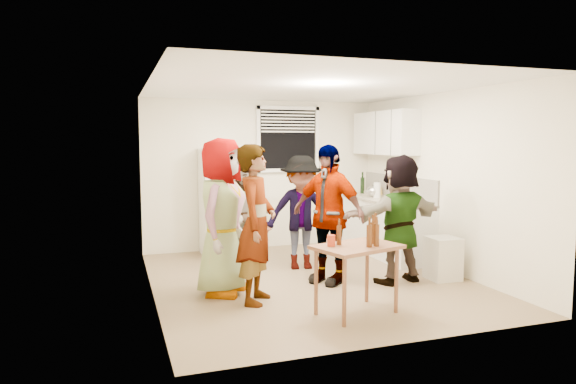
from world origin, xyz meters
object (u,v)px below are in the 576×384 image
object	(u,v)px
guest_grey	(222,293)
guest_stripe	(257,302)
serving_table	(356,313)
guest_orange	(398,282)
guest_back_left	(247,266)
guest_back_right	(301,268)
guest_black	(327,282)
wine_bottle	(362,193)
refrigerator	(224,202)
blue_cup	(400,204)
beer_bottle_table	(339,245)
beer_bottle_counter	(392,202)
red_cup	(331,246)
kettle	(373,197)
trash_bin	(443,261)

from	to	relation	value
guest_grey	guest_stripe	xyz separation A→B (m)	(0.31, -0.45, 0.00)
serving_table	guest_orange	bearing A→B (deg)	41.09
guest_back_left	guest_back_right	world-z (taller)	guest_back_right
guest_back_right	guest_black	distance (m)	0.81
wine_bottle	refrigerator	bearing A→B (deg)	-178.15
blue_cup	beer_bottle_table	xyz separation A→B (m)	(-1.76, -1.70, -0.17)
beer_bottle_counter	red_cup	world-z (taller)	beer_bottle_counter
refrigerator	beer_bottle_table	distance (m)	3.23
kettle	guest_back_right	size ratio (longest dim) A/B	0.16
kettle	guest_back_left	xyz separation A→B (m)	(-2.24, -0.37, -0.90)
beer_bottle_table	guest_black	bearing A→B (deg)	72.54
guest_grey	guest_orange	distance (m)	2.28
kettle	guest_grey	world-z (taller)	kettle
beer_bottle_counter	blue_cup	xyz separation A→B (m)	(-0.02, -0.27, 0.00)
blue_cup	serving_table	xyz separation A→B (m)	(-1.59, -1.78, -0.90)
trash_bin	serving_table	bearing A→B (deg)	-153.12
beer_bottle_counter	beer_bottle_table	distance (m)	2.66
serving_table	guest_back_left	distance (m)	2.44
wine_bottle	guest_grey	distance (m)	3.77
serving_table	beer_bottle_counter	bearing A→B (deg)	51.86
wine_bottle	guest_grey	size ratio (longest dim) A/B	0.15
wine_bottle	guest_stripe	distance (m)	3.83
blue_cup	guest_grey	distance (m)	2.99
wine_bottle	serving_table	xyz separation A→B (m)	(-1.76, -3.33, -0.90)
blue_cup	serving_table	world-z (taller)	blue_cup
blue_cup	serving_table	bearing A→B (deg)	-131.82
beer_bottle_counter	red_cup	distance (m)	2.75
red_cup	guest_stripe	bearing A→B (deg)	132.48
kettle	beer_bottle_table	bearing A→B (deg)	-136.40
refrigerator	guest_orange	world-z (taller)	refrigerator
serving_table	blue_cup	bearing A→B (deg)	48.18
trash_bin	guest_orange	size ratio (longest dim) A/B	0.34
beer_bottle_table	guest_black	size ratio (longest dim) A/B	0.12
refrigerator	trash_bin	distance (m)	3.46
wine_bottle	beer_bottle_counter	distance (m)	1.29
wine_bottle	guest_back_left	xyz separation A→B (m)	(-2.34, -0.96, -0.90)
blue_cup	guest_grey	world-z (taller)	blue_cup
wine_bottle	guest_grey	world-z (taller)	wine_bottle
serving_table	beer_bottle_table	xyz separation A→B (m)	(-0.17, 0.08, 0.73)
refrigerator	guest_back_left	distance (m)	1.23
wine_bottle	trash_bin	world-z (taller)	wine_bottle
wine_bottle	beer_bottle_table	distance (m)	3.79
guest_grey	guest_back_right	xyz separation A→B (m)	(1.32, 0.85, 0.00)
guest_back_right	guest_orange	xyz separation A→B (m)	(0.94, -1.09, 0.00)
guest_grey	red_cup	bearing A→B (deg)	-108.77
serving_table	wine_bottle	bearing A→B (deg)	62.16
guest_grey	guest_orange	xyz separation A→B (m)	(2.26, -0.25, 0.00)
trash_bin	guest_stripe	bearing A→B (deg)	-177.12
guest_stripe	guest_back_right	size ratio (longest dim) A/B	1.11
beer_bottle_counter	guest_back_right	bearing A→B (deg)	-178.82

